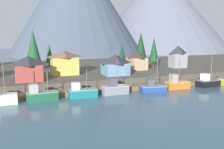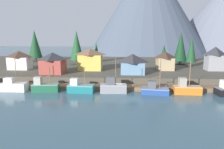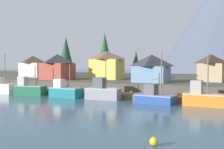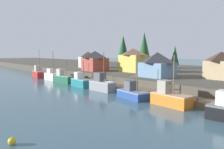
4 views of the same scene
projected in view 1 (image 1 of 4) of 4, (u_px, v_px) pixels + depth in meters
ground_plane at (92, 81)px, 79.23m from camera, size 400.00×400.00×1.00m
dock at (113, 89)px, 62.47m from camera, size 80.00×4.00×1.60m
shoreline_bank at (83, 70)px, 90.02m from camera, size 400.00×56.00×2.50m
mountain_west_peak at (76, 0)px, 177.89m from camera, size 95.96×95.96×76.37m
mountain_central_peak at (159, 10)px, 227.85m from camera, size 126.12×126.12×72.63m
fishing_boat_white at (0, 98)px, 50.16m from camera, size 6.27×2.58×8.63m
fishing_boat_green at (41, 95)px, 52.68m from camera, size 6.51×3.16×6.19m
fishing_boat_teal at (82, 92)px, 55.90m from camera, size 6.40×3.06×6.32m
fishing_boat_grey at (115, 88)px, 58.85m from camera, size 6.35×2.65×8.39m
fishing_boat_blue at (152, 87)px, 61.88m from camera, size 6.59×3.73×8.28m
fishing_boat_orange at (177, 84)px, 64.98m from camera, size 6.34×2.72×7.84m
fishing_boat_black at (208, 82)px, 67.86m from camera, size 6.55×3.73×9.17m
house_yellow at (64, 62)px, 71.81m from camera, size 7.73×5.60×6.96m
house_tan at (137, 60)px, 82.77m from camera, size 5.31×6.81×5.93m
house_grey at (178, 56)px, 87.46m from camera, size 5.39×4.43×7.61m
house_red at (28, 68)px, 62.26m from camera, size 6.77×6.48×6.19m
house_blue at (115, 65)px, 71.42m from camera, size 7.10×6.37×5.80m
conifer_near_left at (33, 47)px, 80.89m from camera, size 5.13×5.13×13.02m
conifer_near_right at (141, 47)px, 97.63m from camera, size 5.14×5.14×12.47m
conifer_mid_right at (49, 53)px, 92.71m from camera, size 3.11×3.11×8.31m
conifer_back_left at (122, 53)px, 102.53m from camera, size 3.10×3.10×7.45m
conifer_back_right at (154, 49)px, 92.70m from camera, size 3.53×3.53×10.54m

